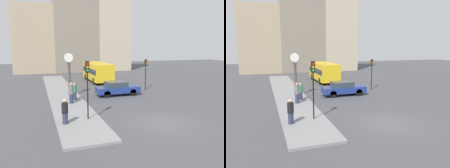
# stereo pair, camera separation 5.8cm
# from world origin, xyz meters

# --- Properties ---
(ground_plane) EXTENTS (120.00, 120.00, 0.00)m
(ground_plane) POSITION_xyz_m (0.00, 0.00, 0.00)
(ground_plane) COLOR #47474C
(sidewalk_corner) EXTENTS (3.06, 27.95, 0.15)m
(sidewalk_corner) POSITION_xyz_m (-5.24, 11.98, 0.08)
(sidewalk_corner) COLOR gray
(sidewalk_corner) RESTS_ON ground_plane
(building_row) EXTENTS (23.52, 5.00, 19.04)m
(building_row) POSITION_xyz_m (0.97, 33.64, 8.23)
(building_row) COLOR tan
(building_row) RESTS_ON ground_plane
(sedan_car) EXTENTS (4.52, 1.71, 1.45)m
(sedan_car) POSITION_xyz_m (0.15, 8.98, 0.74)
(sedan_car) COLOR navy
(sedan_car) RESTS_ON ground_plane
(bus_distant) EXTENTS (2.62, 7.94, 2.70)m
(bus_distant) POSITION_xyz_m (0.75, 18.85, 1.55)
(bus_distant) COLOR gold
(bus_distant) RESTS_ON ground_plane
(traffic_light_near) EXTENTS (0.26, 0.24, 3.92)m
(traffic_light_near) POSITION_xyz_m (-4.59, 2.04, 2.96)
(traffic_light_near) COLOR black
(traffic_light_near) RESTS_ON sidewalk_corner
(traffic_light_far) EXTENTS (0.26, 0.24, 3.59)m
(traffic_light_far) POSITION_xyz_m (4.30, 10.63, 2.58)
(traffic_light_far) COLOR black
(traffic_light_far) RESTS_ON ground_plane
(street_clock) EXTENTS (1.00, 0.36, 4.30)m
(street_clock) POSITION_xyz_m (-4.60, 10.29, 2.40)
(street_clock) COLOR #4C473D
(street_clock) RESTS_ON sidewalk_corner
(pedestrian_green_hoodie) EXTENTS (0.41, 0.41, 1.58)m
(pedestrian_green_hoodie) POSITION_xyz_m (-4.52, 7.81, 0.93)
(pedestrian_green_hoodie) COLOR #2D334C
(pedestrian_green_hoodie) RESTS_ON sidewalk_corner
(pedestrian_grey_jacket) EXTENTS (0.41, 0.41, 1.80)m
(pedestrian_grey_jacket) POSITION_xyz_m (-5.01, 6.66, 1.04)
(pedestrian_grey_jacket) COLOR #2D334C
(pedestrian_grey_jacket) RESTS_ON sidewalk_corner
(pedestrian_black_jacket) EXTENTS (0.41, 0.41, 1.62)m
(pedestrian_black_jacket) POSITION_xyz_m (-6.19, 1.56, 0.95)
(pedestrian_black_jacket) COLOR #2D334C
(pedestrian_black_jacket) RESTS_ON sidewalk_corner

